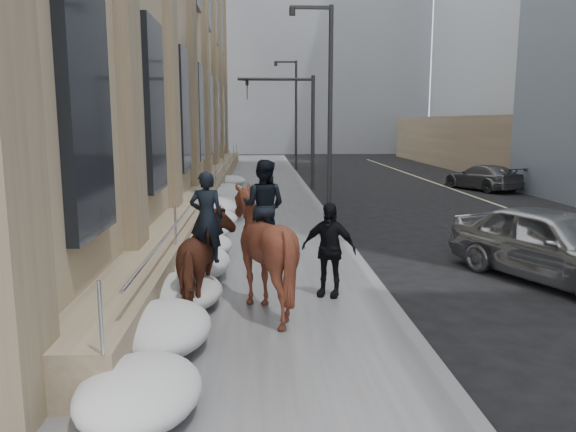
# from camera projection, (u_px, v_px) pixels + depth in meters

# --- Properties ---
(ground) EXTENTS (140.00, 140.00, 0.00)m
(ground) POSITION_uv_depth(u_px,v_px,m) (257.00, 354.00, 8.82)
(ground) COLOR black
(ground) RESTS_ON ground
(sidewalk) EXTENTS (5.00, 80.00, 0.12)m
(sidewalk) POSITION_uv_depth(u_px,v_px,m) (257.00, 229.00, 18.66)
(sidewalk) COLOR #4A4A4C
(sidewalk) RESTS_ON ground
(curb) EXTENTS (0.24, 80.00, 0.12)m
(curb) POSITION_uv_depth(u_px,v_px,m) (335.00, 229.00, 18.79)
(curb) COLOR slate
(curb) RESTS_ON ground
(lane_line) EXTENTS (0.15, 70.00, 0.01)m
(lane_line) POSITION_uv_depth(u_px,v_px,m) (564.00, 228.00, 19.22)
(lane_line) COLOR #BFB78C
(lane_line) RESTS_ON ground
(limestone_building) EXTENTS (6.10, 44.00, 18.00)m
(limestone_building) POSITION_uv_depth(u_px,v_px,m) (145.00, 9.00, 26.72)
(limestone_building) COLOR #907C5E
(limestone_building) RESTS_ON ground
(bg_building_mid) EXTENTS (30.00, 12.00, 28.00)m
(bg_building_mid) POSITION_uv_depth(u_px,v_px,m) (291.00, 32.00, 65.77)
(bg_building_mid) COLOR slate
(bg_building_mid) RESTS_ON ground
(bg_building_far) EXTENTS (24.00, 12.00, 20.00)m
(bg_building_far) POSITION_uv_depth(u_px,v_px,m) (214.00, 75.00, 77.73)
(bg_building_far) COLOR gray
(bg_building_far) RESTS_ON ground
(streetlight_mid) EXTENTS (1.71, 0.24, 8.00)m
(streetlight_mid) POSITION_uv_depth(u_px,v_px,m) (326.00, 96.00, 21.98)
(streetlight_mid) COLOR #2D2D30
(streetlight_mid) RESTS_ON ground
(streetlight_far) EXTENTS (1.71, 0.24, 8.00)m
(streetlight_far) POSITION_uv_depth(u_px,v_px,m) (294.00, 108.00, 41.68)
(streetlight_far) COLOR #2D2D30
(streetlight_far) RESTS_ON ground
(traffic_signal) EXTENTS (4.10, 0.22, 6.00)m
(traffic_signal) POSITION_uv_depth(u_px,v_px,m) (296.00, 114.00, 29.92)
(traffic_signal) COLOR #2D2D30
(traffic_signal) RESTS_ON ground
(snow_bank) EXTENTS (1.70, 18.10, 0.76)m
(snow_bank) POSITION_uv_depth(u_px,v_px,m) (209.00, 228.00, 16.65)
(snow_bank) COLOR silver
(snow_bank) RESTS_ON sidewalk
(mounted_horse_left) EXTENTS (1.04, 2.20, 2.59)m
(mounted_horse_left) POSITION_uv_depth(u_px,v_px,m) (206.00, 257.00, 10.47)
(mounted_horse_left) COLOR #411F13
(mounted_horse_left) RESTS_ON sidewalk
(mounted_horse_right) EXTENTS (2.47, 2.60, 2.80)m
(mounted_horse_right) POSITION_uv_depth(u_px,v_px,m) (262.00, 246.00, 10.36)
(mounted_horse_right) COLOR #421D12
(mounted_horse_right) RESTS_ON sidewalk
(pedestrian) EXTENTS (1.21, 0.86, 1.91)m
(pedestrian) POSITION_uv_depth(u_px,v_px,m) (329.00, 249.00, 11.24)
(pedestrian) COLOR black
(pedestrian) RESTS_ON sidewalk
(car_silver) EXTENTS (3.88, 5.43, 1.72)m
(car_silver) POSITION_uv_depth(u_px,v_px,m) (554.00, 245.00, 12.67)
(car_silver) COLOR gray
(car_silver) RESTS_ON ground
(car_grey) EXTENTS (3.38, 5.00, 1.35)m
(car_grey) POSITION_uv_depth(u_px,v_px,m) (482.00, 177.00, 29.79)
(car_grey) COLOR #4E5055
(car_grey) RESTS_ON ground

